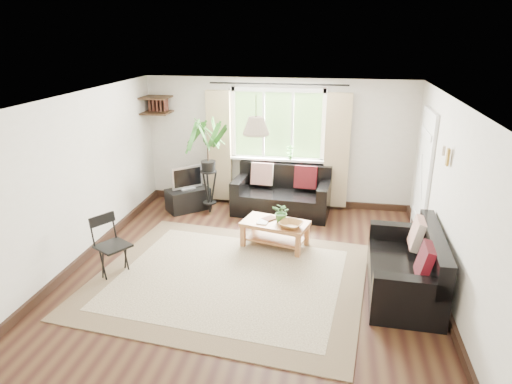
% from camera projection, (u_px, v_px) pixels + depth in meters
% --- Properties ---
extents(floor, '(5.50, 5.50, 0.00)m').
position_uv_depth(floor, '(251.00, 272.00, 6.40)').
color(floor, black).
rests_on(floor, ground).
extents(ceiling, '(5.50, 5.50, 0.00)m').
position_uv_depth(ceiling, '(250.00, 99.00, 5.59)').
color(ceiling, white).
rests_on(ceiling, floor).
extents(wall_back, '(5.00, 0.02, 2.40)m').
position_uv_depth(wall_back, '(278.00, 143.00, 8.55)').
color(wall_back, beige).
rests_on(wall_back, floor).
extents(wall_front, '(5.00, 0.02, 2.40)m').
position_uv_depth(wall_front, '(184.00, 311.00, 3.44)').
color(wall_front, beige).
rests_on(wall_front, floor).
extents(wall_left, '(0.02, 5.50, 2.40)m').
position_uv_depth(wall_left, '(76.00, 181.00, 6.41)').
color(wall_left, beige).
rests_on(wall_left, floor).
extents(wall_right, '(0.02, 5.50, 2.40)m').
position_uv_depth(wall_right, '(451.00, 203.00, 5.59)').
color(wall_right, beige).
rests_on(wall_right, floor).
extents(rug, '(3.88, 3.42, 0.02)m').
position_uv_depth(rug, '(229.00, 278.00, 6.22)').
color(rug, beige).
rests_on(rug, floor).
extents(window, '(2.50, 0.16, 2.16)m').
position_uv_depth(window, '(278.00, 125.00, 8.39)').
color(window, white).
rests_on(window, wall_back).
extents(door, '(0.06, 0.96, 2.06)m').
position_uv_depth(door, '(423.00, 177.00, 7.24)').
color(door, silver).
rests_on(door, wall_right).
extents(corner_shelf, '(0.50, 0.50, 0.34)m').
position_uv_depth(corner_shelf, '(156.00, 105.00, 8.45)').
color(corner_shelf, black).
rests_on(corner_shelf, wall_back).
extents(pendant_lamp, '(0.36, 0.36, 0.54)m').
position_uv_depth(pendant_lamp, '(256.00, 122.00, 6.08)').
color(pendant_lamp, beige).
rests_on(pendant_lamp, ceiling).
extents(wall_sconce, '(0.12, 0.12, 0.28)m').
position_uv_depth(wall_sconce, '(446.00, 154.00, 5.70)').
color(wall_sconce, beige).
rests_on(wall_sconce, wall_right).
extents(sofa_back, '(1.80, 1.00, 0.82)m').
position_uv_depth(sofa_back, '(281.00, 192.00, 8.33)').
color(sofa_back, black).
rests_on(sofa_back, floor).
extents(sofa_right, '(1.72, 0.91, 0.80)m').
position_uv_depth(sofa_right, '(404.00, 264.00, 5.80)').
color(sofa_right, black).
rests_on(sofa_right, floor).
extents(coffee_table, '(1.10, 0.76, 0.41)m').
position_uv_depth(coffee_table, '(275.00, 234.00, 7.10)').
color(coffee_table, brown).
rests_on(coffee_table, floor).
extents(table_plant, '(0.36, 0.34, 0.32)m').
position_uv_depth(table_plant, '(282.00, 212.00, 6.98)').
color(table_plant, '#346829').
rests_on(table_plant, coffee_table).
extents(bowl, '(0.45, 0.45, 0.09)m').
position_uv_depth(bowl, '(291.00, 225.00, 6.83)').
color(bowl, olive).
rests_on(bowl, coffee_table).
extents(book_a, '(0.18, 0.24, 0.02)m').
position_uv_depth(book_a, '(258.00, 221.00, 7.04)').
color(book_a, white).
rests_on(book_a, coffee_table).
extents(book_b, '(0.26, 0.27, 0.02)m').
position_uv_depth(book_b, '(266.00, 217.00, 7.20)').
color(book_b, '#563022').
rests_on(book_b, coffee_table).
extents(tv_stand, '(0.86, 0.83, 0.41)m').
position_uv_depth(tv_stand, '(188.00, 199.00, 8.56)').
color(tv_stand, black).
rests_on(tv_stand, floor).
extents(tv, '(0.57, 0.54, 0.45)m').
position_uv_depth(tv, '(187.00, 177.00, 8.41)').
color(tv, '#A5A5AA').
rests_on(tv, tv_stand).
extents(palm_stand, '(0.77, 0.77, 1.74)m').
position_uv_depth(palm_stand, '(208.00, 167.00, 8.21)').
color(palm_stand, black).
rests_on(palm_stand, floor).
extents(folding_chair, '(0.60, 0.60, 0.84)m').
position_uv_depth(folding_chair, '(113.00, 247.00, 6.19)').
color(folding_chair, black).
rests_on(folding_chair, floor).
extents(sill_plant, '(0.14, 0.10, 0.27)m').
position_uv_depth(sill_plant, '(290.00, 152.00, 8.44)').
color(sill_plant, '#2D6023').
rests_on(sill_plant, window).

